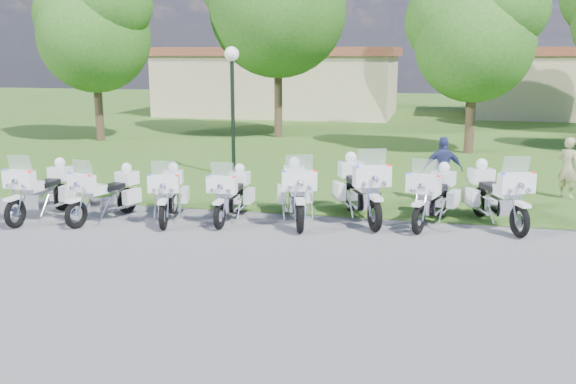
% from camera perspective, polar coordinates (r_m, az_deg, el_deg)
% --- Properties ---
extents(ground, '(100.00, 100.00, 0.00)m').
position_cam_1_polar(ground, '(12.69, -4.54, -5.16)').
color(ground, '#56575C').
rests_on(ground, ground).
extents(grass_lawn, '(100.00, 48.00, 0.01)m').
position_cam_1_polar(grass_lawn, '(38.89, 7.63, 6.59)').
color(grass_lawn, '#305C1D').
rests_on(grass_lawn, ground).
extents(motorcycle_0, '(0.82, 2.37, 1.59)m').
position_cam_1_polar(motorcycle_0, '(16.04, -21.00, 0.21)').
color(motorcycle_0, black).
rests_on(motorcycle_0, ground).
extents(motorcycle_1, '(1.13, 2.17, 1.50)m').
position_cam_1_polar(motorcycle_1, '(15.40, -15.84, -0.06)').
color(motorcycle_1, black).
rests_on(motorcycle_1, ground).
extents(motorcycle_2, '(1.08, 2.18, 1.49)m').
position_cam_1_polar(motorcycle_2, '(15.05, -10.49, -0.08)').
color(motorcycle_2, black).
rests_on(motorcycle_2, ground).
extents(motorcycle_3, '(0.72, 2.18, 1.46)m').
position_cam_1_polar(motorcycle_3, '(14.86, -5.03, -0.13)').
color(motorcycle_3, black).
rests_on(motorcycle_3, ground).
extents(motorcycle_4, '(1.26, 2.42, 1.67)m').
position_cam_1_polar(motorcycle_4, '(14.64, 0.76, 0.07)').
color(motorcycle_4, black).
rests_on(motorcycle_4, ground).
extents(motorcycle_5, '(1.53, 2.48, 1.78)m').
position_cam_1_polar(motorcycle_5, '(14.89, 6.44, 0.39)').
color(motorcycle_5, black).
rests_on(motorcycle_5, ground).
extents(motorcycle_6, '(1.21, 2.31, 1.60)m').
position_cam_1_polar(motorcycle_6, '(14.76, 12.81, -0.25)').
color(motorcycle_6, black).
rests_on(motorcycle_6, ground).
extents(motorcycle_7, '(1.44, 2.36, 1.69)m').
position_cam_1_polar(motorcycle_7, '(15.07, 18.04, -0.16)').
color(motorcycle_7, black).
rests_on(motorcycle_7, ground).
extents(lamp_post, '(0.44, 0.44, 3.98)m').
position_cam_1_polar(lamp_post, '(19.72, -4.99, 9.98)').
color(lamp_post, black).
rests_on(lamp_post, ground).
extents(tree_0, '(5.58, 4.76, 7.44)m').
position_cam_1_polar(tree_0, '(29.37, -16.93, 13.98)').
color(tree_0, '#38281C').
rests_on(tree_0, ground).
extents(tree_2, '(5.18, 4.42, 6.91)m').
position_cam_1_polar(tree_2, '(25.50, 16.23, 13.56)').
color(tree_2, '#38281C').
rests_on(tree_2, ground).
extents(building_west, '(14.56, 8.32, 4.10)m').
position_cam_1_polar(building_west, '(40.74, -0.69, 9.87)').
color(building_west, tan).
rests_on(building_west, ground).
extents(building_east, '(11.44, 7.28, 4.10)m').
position_cam_1_polar(building_east, '(42.19, 23.36, 8.96)').
color(building_east, tan).
rests_on(building_east, ground).
extents(bystander_a, '(0.70, 0.68, 1.62)m').
position_cam_1_polar(bystander_a, '(18.51, 23.63, 1.98)').
color(bystander_a, tan).
rests_on(bystander_a, ground).
extents(bystander_c, '(1.04, 0.53, 1.70)m').
position_cam_1_polar(bystander_c, '(16.91, 13.62, 1.91)').
color(bystander_c, navy).
rests_on(bystander_c, ground).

